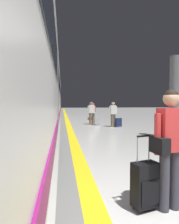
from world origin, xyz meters
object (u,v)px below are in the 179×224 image
traveller_foreground (170,141)px  passenger_mid (113,112)px  passenger_far (91,111)px  rolling_suitcase_foreground (145,184)px  duffel_bag_near (90,118)px  suitcase_far (97,121)px  passenger_near (93,110)px  platform_pillar (174,99)px  high_speed_train (31,84)px  suitcase_mid (118,122)px

traveller_foreground → passenger_mid: bearing=79.6°
passenger_far → rolling_suitcase_foreground: bearing=-94.6°
duffel_bag_near → suitcase_far: 4.16m
traveller_foreground → passenger_near: 15.19m
passenger_near → duffel_bag_near: (-0.32, -0.21, -0.78)m
passenger_mid → suitcase_far: passenger_mid is taller
passenger_far → platform_pillar: platform_pillar is taller
high_speed_train → traveller_foreground: high_speed_train is taller
high_speed_train → platform_pillar: (6.47, -2.37, -0.78)m
high_speed_train → platform_pillar: 6.94m
traveller_foreground → passenger_mid: traveller_foreground is taller
traveller_foreground → rolling_suitcase_foreground: traveller_foreground is taller
high_speed_train → passenger_near: (4.45, 7.40, -1.57)m
duffel_bag_near → passenger_far: 3.93m
platform_pillar → traveller_foreground: bearing=-122.2°
rolling_suitcase_foreground → passenger_far: size_ratio=0.65×
rolling_suitcase_foreground → suitcase_mid: bearing=75.6°
passenger_far → passenger_mid: bearing=-49.9°
suitcase_mid → platform_pillar: platform_pillar is taller
traveller_foreground → rolling_suitcase_foreground: 0.72m
passenger_mid → rolling_suitcase_foreground: bearing=-102.4°
duffel_bag_near → passenger_far: bearing=-97.1°
rolling_suitcase_foreground → suitcase_far: size_ratio=1.95×
traveller_foreground → suitcase_far: traveller_foreground is taller
duffel_bag_near → suitcase_far: bearing=-92.1°
high_speed_train → platform_pillar: bearing=-20.1°
high_speed_train → passenger_mid: 5.46m
high_speed_train → passenger_far: high_speed_train is taller
passenger_mid → traveller_foreground: bearing=-100.4°
high_speed_train → duffel_bag_near: size_ratio=68.73×
duffel_bag_near → high_speed_train: bearing=-119.8°
rolling_suitcase_foreground → duffel_bag_near: bearing=84.8°
passenger_near → platform_pillar: bearing=-78.3°
traveller_foreground → passenger_far: traveller_foreground is taller
suitcase_mid → passenger_far: passenger_far is taller
rolling_suitcase_foreground → duffel_bag_near: size_ratio=2.47×
high_speed_train → traveller_foreground: 8.46m
rolling_suitcase_foreground → platform_pillar: (3.71, 5.30, 1.35)m
passenger_near → passenger_far: bearing=-101.2°
rolling_suitcase_foreground → platform_pillar: platform_pillar is taller
suitcase_far → platform_pillar: bearing=-65.2°
passenger_near → suitcase_far: bearing=-96.2°
suitcase_far → passenger_near: bearing=83.8°
passenger_near → high_speed_train: bearing=-121.0°
passenger_near → passenger_far: passenger_far is taller
duffel_bag_near → suitcase_mid: bearing=-78.9°
duffel_bag_near → rolling_suitcase_foreground: bearing=-95.2°
traveller_foreground → suitcase_far: (0.88, 10.77, -0.71)m
rolling_suitcase_foreground → platform_pillar: size_ratio=0.30×
passenger_near → traveller_foreground: bearing=-95.1°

